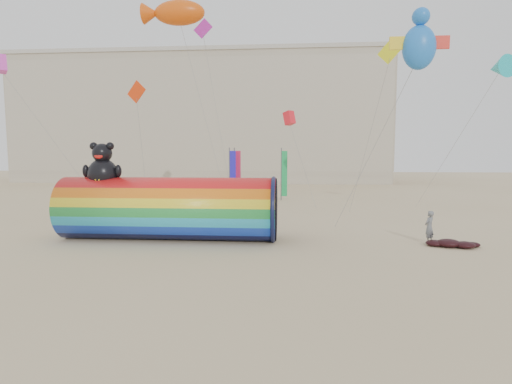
# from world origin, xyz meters

# --- Properties ---
(ground) EXTENTS (160.00, 160.00, 0.00)m
(ground) POSITION_xyz_m (0.00, 0.00, 0.00)
(ground) COLOR #CCB58C
(ground) RESTS_ON ground
(hotel_building) EXTENTS (60.40, 15.40, 20.60)m
(hotel_building) POSITION_xyz_m (-12.00, 45.95, 10.31)
(hotel_building) COLOR #B7AD99
(hotel_building) RESTS_ON ground
(windsock_assembly) EXTENTS (11.62, 3.54, 5.36)m
(windsock_assembly) POSITION_xyz_m (-4.07, -0.74, 1.78)
(windsock_assembly) COLOR red
(windsock_assembly) RESTS_ON ground
(kite_handler) EXTENTS (0.73, 0.72, 1.70)m
(kite_handler) POSITION_xyz_m (9.72, -0.71, 0.85)
(kite_handler) COLOR slate
(kite_handler) RESTS_ON ground
(fabric_bundle) EXTENTS (2.62, 1.35, 0.41)m
(fabric_bundle) POSITION_xyz_m (10.60, -1.50, 0.17)
(fabric_bundle) COLOR black
(fabric_bundle) RESTS_ON ground
(festival_banners) EXTENTS (5.40, 3.08, 5.20)m
(festival_banners) POSITION_xyz_m (-1.09, 16.21, 2.64)
(festival_banners) COLOR #59595E
(festival_banners) RESTS_ON ground
(flying_kites) EXTENTS (32.95, 14.45, 8.89)m
(flying_kites) POSITION_xyz_m (0.35, 5.76, 12.90)
(flying_kites) COLOR blue
(flying_kites) RESTS_ON ground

